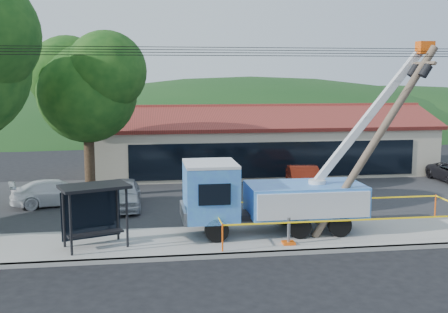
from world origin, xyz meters
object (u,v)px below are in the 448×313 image
car_silver (124,210)px  car_white (57,207)px  leaning_pole (380,133)px  utility_truck (268,195)px  car_red (304,195)px  bus_shelter (94,201)px

car_silver → car_white: 3.59m
car_white → leaning_pole: bearing=-133.0°
leaning_pole → car_silver: bearing=148.7°
utility_truck → car_silver: 8.30m
car_silver → car_red: (9.82, 1.98, 0.00)m
car_silver → car_white: (-3.39, 1.18, 0.00)m
utility_truck → car_white: (-9.49, 6.54, -1.74)m
utility_truck → bus_shelter: (-7.00, -0.91, 0.18)m
leaning_pole → bus_shelter: bearing=179.5°
utility_truck → car_red: bearing=63.1°
car_silver → car_white: bearing=160.7°
leaning_pole → bus_shelter: 11.62m
leaning_pole → car_silver: (-10.46, 6.35, -4.36)m
leaning_pole → car_silver: 12.99m
leaning_pole → car_silver: leaning_pole is taller
leaning_pole → car_red: leaning_pole is taller
leaning_pole → car_red: bearing=94.4°
utility_truck → leaning_pole: utility_truck is taller
utility_truck → bus_shelter: utility_truck is taller
utility_truck → car_white: size_ratio=2.33×
leaning_pole → bus_shelter: (-11.36, 0.09, -2.45)m
car_red → car_white: (-13.21, -0.80, 0.00)m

